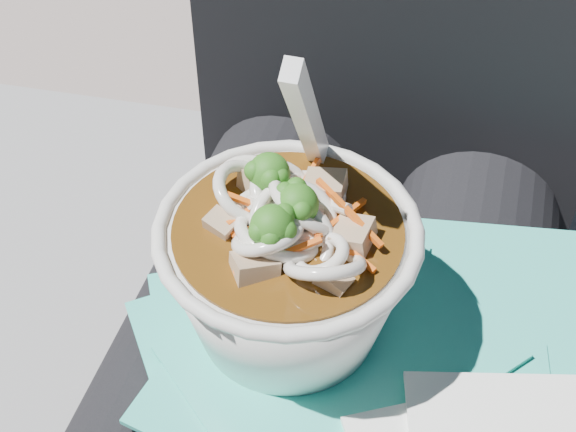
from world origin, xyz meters
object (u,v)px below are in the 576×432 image
(stone_ledge, at_px, (344,426))
(lap, at_px, (318,404))
(plastic_bag, at_px, (348,358))
(udon_bowl, at_px, (288,263))
(person_body, at_px, (348,281))

(stone_ledge, distance_m, lap, 0.32)
(lap, xyz_separation_m, plastic_bag, (0.02, -0.01, 0.08))
(plastic_bag, bearing_deg, stone_ledge, 97.39)
(stone_ledge, height_order, plastic_bag, plastic_bag)
(plastic_bag, height_order, udon_bowl, udon_bowl)
(udon_bowl, bearing_deg, person_body, 74.68)
(lap, bearing_deg, stone_ledge, 90.00)
(lap, relative_size, person_body, 0.49)
(plastic_bag, xyz_separation_m, udon_bowl, (-0.04, 0.01, 0.06))
(person_body, height_order, udon_bowl, person_body)
(stone_ledge, relative_size, udon_bowl, 4.94)
(person_body, xyz_separation_m, udon_bowl, (-0.02, -0.09, 0.11))
(person_body, bearing_deg, udon_bowl, -105.32)
(lap, bearing_deg, udon_bowl, 168.37)
(person_body, distance_m, plastic_bag, 0.11)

